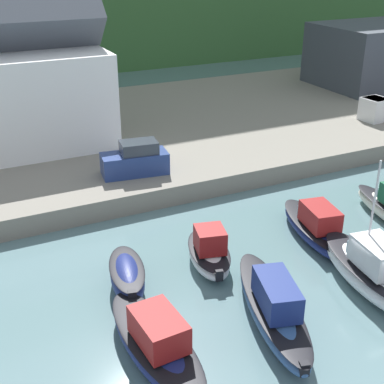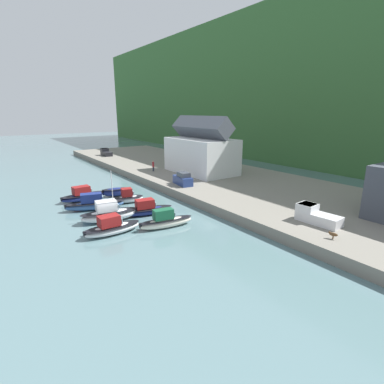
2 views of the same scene
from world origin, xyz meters
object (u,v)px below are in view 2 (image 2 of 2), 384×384
object	(u,v)px
pickup_truck_0	(315,215)
moored_boat_3	(165,221)
moored_boat_6	(109,213)
moored_boat_1	(128,197)
moored_boat_5	(94,204)
moored_boat_2	(147,209)
dog_on_quay	(333,234)
moored_boat_7	(112,227)
person_on_quay	(153,166)
moored_boat_0	(116,192)
parked_car_1	(183,179)
moored_boat_4	(84,195)
pickup_truck_1	(106,152)

from	to	relation	value
pickup_truck_0	moored_boat_3	bearing A→B (deg)	134.71
moored_boat_6	moored_boat_1	bearing A→B (deg)	147.30
moored_boat_5	pickup_truck_0	bearing A→B (deg)	53.45
moored_boat_2	dog_on_quay	distance (m)	22.24
pickup_truck_0	dog_on_quay	distance (m)	4.51
moored_boat_7	person_on_quay	distance (m)	29.48
moored_boat_3	dog_on_quay	world-z (taller)	moored_boat_3
moored_boat_0	pickup_truck_0	distance (m)	29.90
moored_boat_6	pickup_truck_0	world-z (taller)	moored_boat_6
moored_boat_3	moored_boat_5	xyz separation A→B (m)	(-11.45, -4.65, 0.02)
moored_boat_3	parked_car_1	world-z (taller)	parked_car_1
moored_boat_7	person_on_quay	xyz separation A→B (m)	(-23.39, 17.87, 1.61)
moored_boat_0	moored_boat_3	xyz separation A→B (m)	(16.20, -0.31, 0.07)
moored_boat_2	parked_car_1	size ratio (longest dim) A/B	1.59
moored_boat_0	moored_boat_6	distance (m)	11.36
moored_boat_1	dog_on_quay	size ratio (longest dim) A/B	5.35
moored_boat_0	person_on_quay	distance (m)	14.86
moored_boat_6	moored_boat_7	world-z (taller)	moored_boat_6
moored_boat_1	moored_boat_3	xyz separation A→B (m)	(11.80, -0.52, 0.03)
moored_boat_3	moored_boat_4	distance (m)	17.36
moored_boat_2	moored_boat_1	bearing A→B (deg)	-171.12
moored_boat_3	pickup_truck_0	world-z (taller)	pickup_truck_0
moored_boat_0	moored_boat_2	world-z (taller)	moored_boat_2
moored_boat_5	moored_boat_7	world-z (taller)	moored_boat_5
moored_boat_6	parked_car_1	xyz separation A→B (m)	(-6.01, 15.02, 1.24)
moored_boat_7	pickup_truck_0	xyz separation A→B (m)	(12.80, 18.49, 1.33)
moored_boat_6	dog_on_quay	bearing A→B (deg)	43.50
moored_boat_3	pickup_truck_1	bearing A→B (deg)	175.37
moored_boat_4	person_on_quay	xyz separation A→B (m)	(-8.43, 16.59, 1.59)
moored_boat_1	moored_boat_6	xyz separation A→B (m)	(5.86, -5.08, 0.19)
moored_boat_2	moored_boat_4	size ratio (longest dim) A/B	0.99
moored_boat_5	parked_car_1	bearing A→B (deg)	107.72
moored_boat_1	moored_boat_4	world-z (taller)	moored_boat_4
moored_boat_4	moored_boat_6	size ratio (longest dim) A/B	0.98
moored_boat_3	moored_boat_7	bearing A→B (deg)	-98.83
moored_boat_5	moored_boat_6	size ratio (longest dim) A/B	1.13
moored_boat_5	pickup_truck_0	xyz separation A→B (m)	(22.45, 17.30, 1.28)
moored_boat_6	person_on_quay	size ratio (longest dim) A/B	3.41
parked_car_1	pickup_truck_1	distance (m)	40.79
pickup_truck_0	pickup_truck_1	distance (m)	63.71
moored_boat_7	pickup_truck_1	world-z (taller)	pickup_truck_1
parked_car_1	moored_boat_7	bearing A→B (deg)	-140.42
moored_boat_2	dog_on_quay	bearing A→B (deg)	36.71
moored_boat_1	person_on_quay	bearing A→B (deg)	153.25
moored_boat_7	dog_on_quay	xyz separation A→B (m)	(16.45, 15.88, 0.97)
moored_boat_6	pickup_truck_1	size ratio (longest dim) A/B	1.53
person_on_quay	moored_boat_2	bearing A→B (deg)	-30.53
dog_on_quay	parked_car_1	bearing A→B (deg)	72.44
moored_boat_4	moored_boat_7	distance (m)	15.01
moored_boat_1	moored_boat_6	bearing A→B (deg)	-26.94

